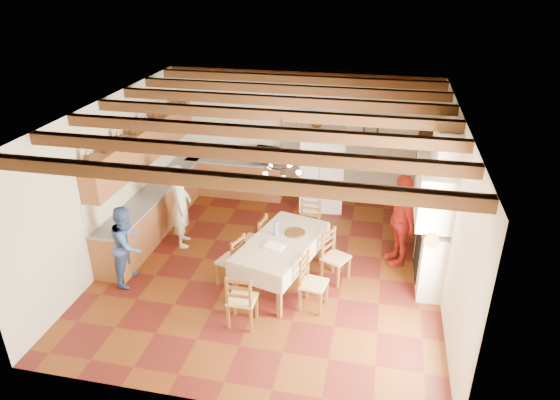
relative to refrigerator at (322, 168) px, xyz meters
The scene contains 31 objects.
floor 2.93m from the refrigerator, 101.48° to the right, with size 6.00×6.50×0.02m, color #521712.
ceiling 3.45m from the refrigerator, 101.48° to the right, with size 6.00×6.50×0.02m, color silver.
wall_back 0.95m from the refrigerator, 134.90° to the left, with size 6.00×0.02×3.00m, color beige.
wall_front 6.02m from the refrigerator, 95.27° to the right, with size 6.00×0.02×3.00m, color beige.
wall_left 4.51m from the refrigerator, 142.74° to the right, with size 0.02×6.50×3.00m, color beige.
wall_right 3.70m from the refrigerator, 47.75° to the right, with size 0.02×6.50×3.00m, color beige.
ceiling_beams 3.39m from the refrigerator, 101.48° to the right, with size 6.00×6.30×0.16m, color #3A2212, non-canonical shape.
lower_cabinets_left 3.69m from the refrigerator, 152.97° to the right, with size 0.60×4.30×0.86m, color brown.
lower_cabinets_back 2.18m from the refrigerator, behind, with size 2.30×0.60×0.86m, color brown.
countertop_left 3.65m from the refrigerator, 152.97° to the right, with size 0.62×4.30×0.04m, color gray.
countertop_back 2.12m from the refrigerator, behind, with size 2.34×0.62×0.04m, color gray.
backsplash_left 3.91m from the refrigerator, 154.87° to the right, with size 0.03×4.30×0.60m, color white.
backsplash_back 2.18m from the refrigerator, 165.92° to the left, with size 2.30×0.03×0.60m, color white.
upper_cabinets 3.87m from the refrigerator, 153.83° to the right, with size 0.35×4.20×0.70m, color brown.
fireplace 3.35m from the refrigerator, 49.13° to the right, with size 0.56×1.60×2.80m, color beige, non-canonical shape.
wall_picture 1.44m from the refrigerator, 27.56° to the left, with size 0.34×0.03×0.42m, color black.
refrigerator is the anchor object (origin of this frame).
hutch 2.30m from the refrigerator, 17.10° to the right, with size 0.49×1.18×2.14m, color #341E10, non-canonical shape.
dining_table 3.17m from the refrigerator, 94.91° to the right, with size 1.47×2.15×0.85m.
chandelier 3.42m from the refrigerator, 94.91° to the right, with size 0.47×0.47×0.03m, color black.
chair_left_near 3.57m from the refrigerator, 108.61° to the right, with size 0.42×0.40×0.96m, color brown, non-canonical shape.
chair_left_far 2.79m from the refrigerator, 109.03° to the right, with size 0.42×0.40×0.96m, color brown, non-canonical shape.
chair_right_near 3.79m from the refrigerator, 84.07° to the right, with size 0.42×0.40×0.96m, color brown, non-canonical shape.
chair_right_far 3.00m from the refrigerator, 77.23° to the right, with size 0.42×0.40×0.96m, color brown, non-canonical shape.
chair_end_near 4.44m from the refrigerator, 98.26° to the right, with size 0.42×0.40×0.96m, color brown, non-canonical shape.
chair_end_far 1.94m from the refrigerator, 89.96° to the right, with size 0.42×0.40×0.96m, color brown, non-canonical shape.
person_man 3.33m from the refrigerator, 137.78° to the right, with size 0.62×0.41×1.69m, color silver.
person_woman_blue 4.64m from the refrigerator, 128.56° to the right, with size 0.70×0.55×1.45m, color #3D589A.
person_woman_red 2.67m from the refrigerator, 49.86° to the right, with size 1.04×0.43×1.78m, color #AB231A.
microwave 1.37m from the refrigerator, 169.80° to the left, with size 0.59×0.40×0.33m, color silver.
fridge_vase 1.10m from the refrigerator, behind, with size 0.27×0.27×0.28m, color #341E10.
Camera 1 is at (1.78, -7.64, 5.17)m, focal length 32.00 mm.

